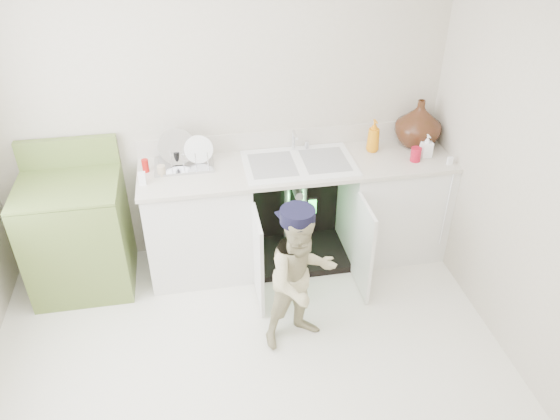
{
  "coord_description": "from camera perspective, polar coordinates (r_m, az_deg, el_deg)",
  "views": [
    {
      "loc": [
        -0.25,
        -2.4,
        2.92
      ],
      "look_at": [
        0.31,
        0.7,
        0.82
      ],
      "focal_mm": 35.0,
      "sensor_mm": 36.0,
      "label": 1
    }
  ],
  "objects": [
    {
      "name": "ground",
      "position": [
        3.78,
        -2.87,
        -16.89
      ],
      "size": [
        3.5,
        3.5,
        0.0
      ],
      "primitive_type": "plane",
      "color": "silver",
      "rests_on": "ground"
    },
    {
      "name": "avocado_stove",
      "position": [
        4.43,
        -20.34,
        -2.34
      ],
      "size": [
        0.73,
        0.65,
        1.13
      ],
      "color": "olive",
      "rests_on": "ground"
    },
    {
      "name": "room_shell",
      "position": [
        2.93,
        -3.55,
        -1.12
      ],
      "size": [
        6.0,
        5.5,
        1.26
      ],
      "color": "beige",
      "rests_on": "ground"
    },
    {
      "name": "repair_worker",
      "position": [
        3.64,
        2.25,
        -7.08
      ],
      "size": [
        0.62,
        0.84,
        1.08
      ],
      "rotation": [
        0.0,
        0.0,
        0.31
      ],
      "color": "beige",
      "rests_on": "ground"
    },
    {
      "name": "counter_run",
      "position": [
        4.43,
        2.46,
        0.34
      ],
      "size": [
        2.44,
        1.02,
        1.28
      ],
      "color": "white",
      "rests_on": "ground"
    }
  ]
}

